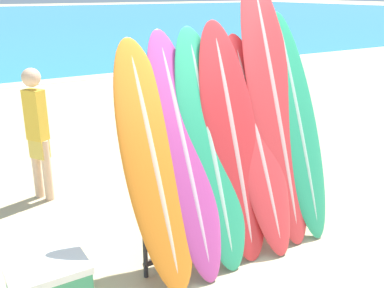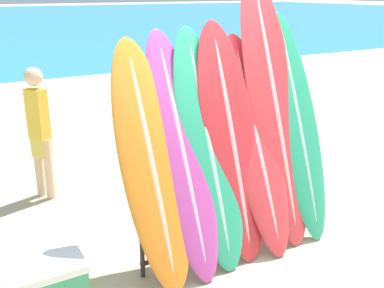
{
  "view_description": "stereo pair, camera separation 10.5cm",
  "coord_description": "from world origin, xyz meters",
  "px_view_note": "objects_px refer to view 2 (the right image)",
  "views": [
    {
      "loc": [
        -2.09,
        -2.53,
        2.34
      ],
      "look_at": [
        0.21,
        1.27,
        0.8
      ],
      "focal_mm": 42.0,
      "sensor_mm": 36.0,
      "label": 1
    },
    {
      "loc": [
        -2.0,
        -2.58,
        2.34
      ],
      "look_at": [
        0.21,
        1.27,
        0.8
      ],
      "focal_mm": 42.0,
      "sensor_mm": 36.0,
      "label": 2
    }
  ],
  "objects_px": {
    "surfboard_slot_1": "(182,154)",
    "surfboard_slot_4": "(256,144)",
    "surfboard_rack": "(235,206)",
    "surfboard_slot_5": "(275,108)",
    "surfboard_slot_2": "(209,148)",
    "person_near_water": "(39,129)",
    "surfboard_slot_0": "(151,164)",
    "cooler_box": "(46,282)",
    "surfboard_slot_6": "(298,126)",
    "surfboard_slot_3": "(231,142)"
  },
  "relations": [
    {
      "from": "surfboard_slot_3",
      "to": "surfboard_slot_6",
      "type": "height_order",
      "value": "surfboard_slot_6"
    },
    {
      "from": "surfboard_rack",
      "to": "surfboard_slot_5",
      "type": "bearing_deg",
      "value": 15.61
    },
    {
      "from": "surfboard_slot_2",
      "to": "surfboard_slot_6",
      "type": "xyz_separation_m",
      "value": [
        1.03,
        0.01,
        0.05
      ]
    },
    {
      "from": "surfboard_rack",
      "to": "person_near_water",
      "type": "distance_m",
      "value": 2.44
    },
    {
      "from": "surfboard_slot_4",
      "to": "person_near_water",
      "type": "relative_size",
      "value": 1.27
    },
    {
      "from": "surfboard_slot_1",
      "to": "cooler_box",
      "type": "xyz_separation_m",
      "value": [
        -1.22,
        -0.0,
        -0.84
      ]
    },
    {
      "from": "surfboard_slot_3",
      "to": "person_near_water",
      "type": "relative_size",
      "value": 1.36
    },
    {
      "from": "surfboard_slot_2",
      "to": "surfboard_slot_3",
      "type": "distance_m",
      "value": 0.24
    },
    {
      "from": "surfboard_slot_0",
      "to": "cooler_box",
      "type": "relative_size",
      "value": 3.3
    },
    {
      "from": "cooler_box",
      "to": "surfboard_slot_0",
      "type": "bearing_deg",
      "value": -0.77
    },
    {
      "from": "surfboard_slot_3",
      "to": "surfboard_slot_5",
      "type": "relative_size",
      "value": 0.83
    },
    {
      "from": "surfboard_slot_0",
      "to": "surfboard_slot_4",
      "type": "distance_m",
      "value": 1.07
    },
    {
      "from": "surfboard_slot_5",
      "to": "surfboard_slot_6",
      "type": "xyz_separation_m",
      "value": [
        0.24,
        -0.07,
        -0.19
      ]
    },
    {
      "from": "surfboard_rack",
      "to": "cooler_box",
      "type": "distance_m",
      "value": 1.75
    },
    {
      "from": "surfboard_slot_2",
      "to": "surfboard_slot_5",
      "type": "xyz_separation_m",
      "value": [
        0.78,
        0.08,
        0.24
      ]
    },
    {
      "from": "person_near_water",
      "to": "surfboard_slot_5",
      "type": "bearing_deg",
      "value": -166.61
    },
    {
      "from": "surfboard_slot_1",
      "to": "surfboard_slot_4",
      "type": "height_order",
      "value": "surfboard_slot_1"
    },
    {
      "from": "surfboard_slot_5",
      "to": "surfboard_slot_6",
      "type": "bearing_deg",
      "value": -15.73
    },
    {
      "from": "surfboard_slot_2",
      "to": "surfboard_slot_4",
      "type": "distance_m",
      "value": 0.51
    },
    {
      "from": "surfboard_slot_0",
      "to": "surfboard_rack",
      "type": "bearing_deg",
      "value": -4.64
    },
    {
      "from": "surfboard_slot_5",
      "to": "surfboard_slot_2",
      "type": "bearing_deg",
      "value": -174.41
    },
    {
      "from": "surfboard_slot_6",
      "to": "person_near_water",
      "type": "relative_size",
      "value": 1.39
    },
    {
      "from": "surfboard_rack",
      "to": "surfboard_slot_4",
      "type": "bearing_deg",
      "value": 13.13
    },
    {
      "from": "surfboard_rack",
      "to": "surfboard_slot_6",
      "type": "xyz_separation_m",
      "value": [
        0.78,
        0.08,
        0.64
      ]
    },
    {
      "from": "surfboard_slot_6",
      "to": "surfboard_slot_3",
      "type": "bearing_deg",
      "value": -179.12
    },
    {
      "from": "surfboard_rack",
      "to": "surfboard_slot_0",
      "type": "height_order",
      "value": "surfboard_slot_0"
    },
    {
      "from": "surfboard_slot_4",
      "to": "person_near_water",
      "type": "height_order",
      "value": "surfboard_slot_4"
    },
    {
      "from": "surfboard_slot_5",
      "to": "person_near_water",
      "type": "height_order",
      "value": "surfboard_slot_5"
    },
    {
      "from": "surfboard_slot_0",
      "to": "surfboard_slot_3",
      "type": "height_order",
      "value": "surfboard_slot_3"
    },
    {
      "from": "surfboard_slot_2",
      "to": "cooler_box",
      "type": "distance_m",
      "value": 1.71
    },
    {
      "from": "surfboard_slot_1",
      "to": "surfboard_slot_5",
      "type": "distance_m",
      "value": 1.08
    },
    {
      "from": "surfboard_slot_2",
      "to": "surfboard_slot_5",
      "type": "bearing_deg",
      "value": 5.59
    },
    {
      "from": "surfboard_slot_2",
      "to": "surfboard_slot_3",
      "type": "height_order",
      "value": "surfboard_slot_3"
    },
    {
      "from": "surfboard_slot_0",
      "to": "surfboard_slot_3",
      "type": "bearing_deg",
      "value": 0.24
    },
    {
      "from": "surfboard_slot_1",
      "to": "surfboard_slot_4",
      "type": "distance_m",
      "value": 0.78
    },
    {
      "from": "surfboard_rack",
      "to": "surfboard_slot_1",
      "type": "bearing_deg",
      "value": 171.27
    },
    {
      "from": "surfboard_slot_3",
      "to": "surfboard_slot_5",
      "type": "xyz_separation_m",
      "value": [
        0.55,
        0.08,
        0.22
      ]
    },
    {
      "from": "surfboard_slot_3",
      "to": "cooler_box",
      "type": "height_order",
      "value": "surfboard_slot_3"
    },
    {
      "from": "surfboard_slot_3",
      "to": "person_near_water",
      "type": "height_order",
      "value": "surfboard_slot_3"
    },
    {
      "from": "surfboard_rack",
      "to": "surfboard_slot_5",
      "type": "xyz_separation_m",
      "value": [
        0.54,
        0.15,
        0.84
      ]
    },
    {
      "from": "surfboard_slot_0",
      "to": "surfboard_slot_1",
      "type": "height_order",
      "value": "surfboard_slot_1"
    },
    {
      "from": "surfboard_slot_0",
      "to": "surfboard_slot_3",
      "type": "xyz_separation_m",
      "value": [
        0.8,
        0.0,
        0.06
      ]
    },
    {
      "from": "person_near_water",
      "to": "surfboard_slot_4",
      "type": "bearing_deg",
      "value": -172.48
    },
    {
      "from": "surfboard_slot_4",
      "to": "surfboard_slot_2",
      "type": "bearing_deg",
      "value": 178.73
    },
    {
      "from": "surfboard_slot_2",
      "to": "surfboard_slot_5",
      "type": "relative_size",
      "value": 0.81
    },
    {
      "from": "surfboard_slot_5",
      "to": "person_near_water",
      "type": "relative_size",
      "value": 1.65
    },
    {
      "from": "surfboard_slot_4",
      "to": "surfboard_slot_6",
      "type": "xyz_separation_m",
      "value": [
        0.52,
        0.02,
        0.09
      ]
    },
    {
      "from": "surfboard_rack",
      "to": "surfboard_slot_4",
      "type": "height_order",
      "value": "surfboard_slot_4"
    },
    {
      "from": "surfboard_slot_2",
      "to": "surfboard_slot_4",
      "type": "bearing_deg",
      "value": -1.27
    },
    {
      "from": "surfboard_slot_1",
      "to": "cooler_box",
      "type": "relative_size",
      "value": 3.39
    }
  ]
}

